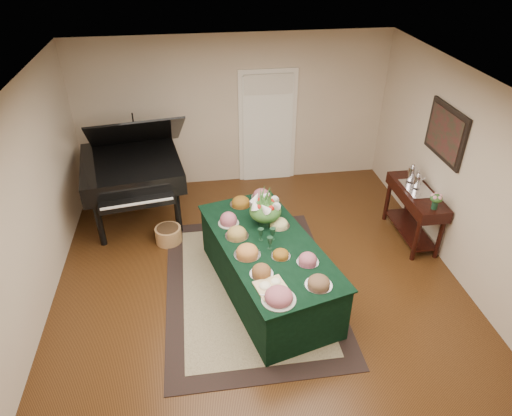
{
  "coord_description": "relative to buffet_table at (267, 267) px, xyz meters",
  "views": [
    {
      "loc": [
        -0.72,
        -4.68,
        4.28
      ],
      "look_at": [
        0.0,
        0.3,
        1.05
      ],
      "focal_mm": 32.0,
      "sensor_mm": 36.0,
      "label": 1
    }
  ],
  "objects": [
    {
      "name": "kitchen_doorway",
      "position": [
        0.51,
        3.11,
        0.62
      ],
      "size": [
        1.05,
        0.07,
        2.1
      ],
      "color": "white",
      "rests_on": "ground"
    },
    {
      "name": "food_platters",
      "position": [
        -0.04,
        0.02,
        0.44
      ],
      "size": [
        1.18,
        2.46,
        0.13
      ],
      "color": "silver",
      "rests_on": "buffet_table"
    },
    {
      "name": "cutting_board",
      "position": [
        -0.1,
        -0.81,
        0.43
      ],
      "size": [
        0.4,
        0.4,
        0.1
      ],
      "color": "tan",
      "rests_on": "buffet_table"
    },
    {
      "name": "tea_service",
      "position": [
        2.41,
        1.03,
        0.56
      ],
      "size": [
        0.34,
        0.58,
        0.3
      ],
      "color": "silver",
      "rests_on": "mahogany_sideboard"
    },
    {
      "name": "wicker_basket",
      "position": [
        -1.33,
        1.3,
        -0.27
      ],
      "size": [
        0.4,
        0.4,
        0.25
      ],
      "primitive_type": "cylinder",
      "color": "#A17041",
      "rests_on": "ground"
    },
    {
      "name": "green_goblets",
      "position": [
        -0.0,
        0.01,
        0.48
      ],
      "size": [
        0.23,
        0.27,
        0.18
      ],
      "color": "black",
      "rests_on": "buffet_table"
    },
    {
      "name": "area_rug",
      "position": [
        -0.22,
        0.11,
        -0.39
      ],
      "size": [
        2.27,
        3.17,
        0.01
      ],
      "color": "black",
      "rests_on": "ground"
    },
    {
      "name": "mahogany_sideboard",
      "position": [
        2.41,
        0.88,
        0.25
      ],
      "size": [
        0.45,
        1.27,
        0.85
      ],
      "color": "black",
      "rests_on": "ground"
    },
    {
      "name": "grand_piano",
      "position": [
        -1.83,
        2.08,
        0.53
      ],
      "size": [
        1.79,
        2.0,
        1.83
      ],
      "color": "black",
      "rests_on": "ground"
    },
    {
      "name": "floral_centerpiece",
      "position": [
        0.04,
        0.43,
        0.65
      ],
      "size": [
        0.44,
        0.44,
        0.44
      ],
      "color": "black",
      "rests_on": "buffet_table"
    },
    {
      "name": "pink_bouquet",
      "position": [
        2.41,
        0.38,
        0.61
      ],
      "size": [
        0.19,
        0.19,
        0.24
      ],
      "color": "black",
      "rests_on": "mahogany_sideboard"
    },
    {
      "name": "ground",
      "position": [
        -0.09,
        0.14,
        -0.4
      ],
      "size": [
        6.0,
        6.0,
        0.0
      ],
      "primitive_type": "plane",
      "color": "black",
      "rests_on": "ground"
    },
    {
      "name": "wall_painting",
      "position": [
        2.63,
        0.88,
        1.35
      ],
      "size": [
        0.05,
        0.95,
        0.75
      ],
      "color": "black",
      "rests_on": "ground"
    },
    {
      "name": "buffet_table",
      "position": [
        0.0,
        0.0,
        0.0
      ],
      "size": [
        1.69,
        2.59,
        0.79
      ],
      "color": "black",
      "rests_on": "ground"
    }
  ]
}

